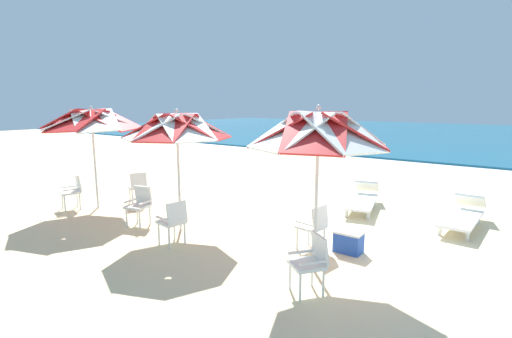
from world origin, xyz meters
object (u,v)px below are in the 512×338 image
Objects in this scene: plastic_chair_1 at (311,260)px; beach_umbrella_1 at (177,127)px; plastic_chair_0 at (314,225)px; sun_lounger_0 at (463,215)px; plastic_chair_2 at (173,220)px; plastic_chair_4 at (138,186)px; beach_umbrella_0 at (318,131)px; sun_lounger_1 at (362,199)px; cooler_box at (348,242)px; beach_umbrella_2 at (92,120)px; plastic_chair_3 at (140,203)px; plastic_chair_5 at (73,190)px.

beach_umbrella_1 is at bearing 168.12° from plastic_chair_1.
sun_lounger_0 is at bearing 57.29° from plastic_chair_0.
plastic_chair_0 is 3.70m from sun_lounger_0.
plastic_chair_0 reaches higher than sun_lounger_0.
plastic_chair_2 is at bearing 178.29° from plastic_chair_1.
beach_umbrella_1 reaches higher than plastic_chair_4.
beach_umbrella_0 is 1.20× the size of sun_lounger_1.
sun_lounger_1 is at bearing 177.92° from sun_lounger_0.
cooler_box is (-0.17, 1.74, -0.30)m from plastic_chair_1.
beach_umbrella_0 is at bearing -0.07° from beach_umbrella_2.
beach_umbrella_2 is at bearing -144.65° from sun_lounger_1.
sun_lounger_0 is (5.83, 4.08, -0.22)m from plastic_chair_3.
plastic_chair_5 is 1.73× the size of cooler_box.
plastic_chair_0 is 0.70m from cooler_box.
plastic_chair_5 reaches higher than sun_lounger_0.
plastic_chair_1 is at bearing -63.43° from plastic_chair_0.
plastic_chair_2 is 4.02m from plastic_chair_5.
sun_lounger_1 is (1.99, 4.54, -0.22)m from plastic_chair_2.
sun_lounger_1 is at bearing 100.47° from beach_umbrella_0.
sun_lounger_0 is at bearing 46.15° from plastic_chair_2.
plastic_chair_3 is (-4.55, 0.47, 0.00)m from plastic_chair_1.
plastic_chair_2 and plastic_chair_4 have the same top height.
cooler_box is at bearing 1.81° from plastic_chair_4.
beach_umbrella_1 reaches higher than sun_lounger_1.
plastic_chair_4 reaches higher than cooler_box.
sun_lounger_1 is at bearing 35.35° from beach_umbrella_2.
beach_umbrella_1 is 1.19× the size of sun_lounger_0.
plastic_chair_1 reaches higher than cooler_box.
cooler_box is (6.45, 1.08, -2.06)m from beach_umbrella_2.
beach_umbrella_2 is (-3.06, -0.08, 0.06)m from beach_umbrella_1.
plastic_chair_4 is 1.59m from plastic_chair_5.
plastic_chair_4 is 5.96m from cooler_box.
plastic_chair_5 is at bearing -176.58° from beach_umbrella_0.
sun_lounger_0 is 2.30m from sun_lounger_1.
plastic_chair_0 is 0.34× the size of beach_umbrella_1.
plastic_chair_5 is (-0.91, -1.30, 0.00)m from plastic_chair_4.
plastic_chair_4 is 0.39× the size of sun_lounger_1.
beach_umbrella_0 reaches higher than plastic_chair_1.
plastic_chair_1 is at bearing -105.64° from sun_lounger_0.
beach_umbrella_1 is at bearing -163.58° from cooler_box.
sun_lounger_0 is at bearing -2.08° from sun_lounger_1.
beach_umbrella_0 is 6.98m from plastic_chair_5.
plastic_chair_0 is 5.39m from plastic_chair_4.
sun_lounger_0 reaches higher than cooler_box.
beach_umbrella_0 is 4.64m from sun_lounger_0.
plastic_chair_2 is at bearing -133.85° from sun_lounger_0.
beach_umbrella_0 is 3.09× the size of plastic_chair_1.
sun_lounger_0 and sun_lounger_1 have the same top height.
beach_umbrella_0 is at bearing -111.85° from sun_lounger_0.
beach_umbrella_1 is 1.91m from plastic_chair_2.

